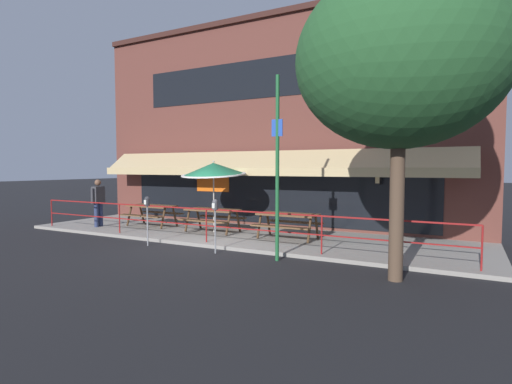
# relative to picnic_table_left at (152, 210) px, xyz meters

# --- Properties ---
(ground_plane) EXTENTS (120.00, 120.00, 0.00)m
(ground_plane) POSITION_rel_picnic_table_left_xyz_m (3.57, -1.96, -0.71)
(ground_plane) COLOR black
(patio_deck) EXTENTS (15.00, 4.00, 0.10)m
(patio_deck) POSITION_rel_picnic_table_left_xyz_m (3.57, 0.04, -0.66)
(patio_deck) COLOR gray
(patio_deck) RESTS_ON ground
(restaurant_building) EXTENTS (15.00, 1.60, 7.80)m
(restaurant_building) POSITION_rel_picnic_table_left_xyz_m (3.57, 2.27, 3.16)
(restaurant_building) COLOR brown
(restaurant_building) RESTS_ON ground
(patio_railing) EXTENTS (13.84, 0.04, 0.97)m
(patio_railing) POSITION_rel_picnic_table_left_xyz_m (3.57, -1.66, 0.09)
(patio_railing) COLOR maroon
(patio_railing) RESTS_ON patio_deck
(picnic_table_left) EXTENTS (1.80, 1.42, 0.76)m
(picnic_table_left) POSITION_rel_picnic_table_left_xyz_m (0.00, 0.00, 0.00)
(picnic_table_left) COLOR brown
(picnic_table_left) RESTS_ON patio_deck
(picnic_table_centre) EXTENTS (1.80, 1.42, 0.76)m
(picnic_table_centre) POSITION_rel_picnic_table_left_xyz_m (2.72, -0.08, 0.00)
(picnic_table_centre) COLOR brown
(picnic_table_centre) RESTS_ON patio_deck
(picnic_table_right) EXTENTS (1.80, 1.42, 0.76)m
(picnic_table_right) POSITION_rel_picnic_table_left_xyz_m (5.44, -0.10, 0.00)
(picnic_table_right) COLOR brown
(picnic_table_right) RESTS_ON patio_deck
(patio_umbrella_centre) EXTENTS (2.14, 2.14, 2.38)m
(patio_umbrella_centre) POSITION_rel_picnic_table_left_xyz_m (2.72, -0.01, 1.47)
(patio_umbrella_centre) COLOR #B7B2A8
(patio_umbrella_centre) RESTS_ON patio_deck
(pedestrian_walking) EXTENTS (0.25, 0.62, 1.71)m
(pedestrian_walking) POSITION_rel_picnic_table_left_xyz_m (-1.63, -1.00, 0.35)
(pedestrian_walking) COLOR navy
(pedestrian_walking) RESTS_ON patio_deck
(parking_meter_near) EXTENTS (0.15, 0.16, 1.42)m
(parking_meter_near) POSITION_rel_picnic_table_left_xyz_m (2.10, -2.48, 0.44)
(parking_meter_near) COLOR gray
(parking_meter_near) RESTS_ON ground
(parking_meter_far) EXTENTS (0.15, 0.16, 1.42)m
(parking_meter_far) POSITION_rel_picnic_table_left_xyz_m (4.39, -2.43, 0.44)
(parking_meter_far) COLOR gray
(parking_meter_far) RESTS_ON ground
(street_sign_pole) EXTENTS (0.28, 0.09, 4.42)m
(street_sign_pole) POSITION_rel_picnic_table_left_xyz_m (6.16, -2.41, 1.56)
(street_sign_pole) COLOR #1E6033
(street_sign_pole) RESTS_ON ground
(street_tree_curbside) EXTENTS (4.07, 3.66, 6.67)m
(street_tree_curbside) POSITION_rel_picnic_table_left_xyz_m (9.07, -2.94, 3.84)
(street_tree_curbside) COLOR brown
(street_tree_curbside) RESTS_ON ground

